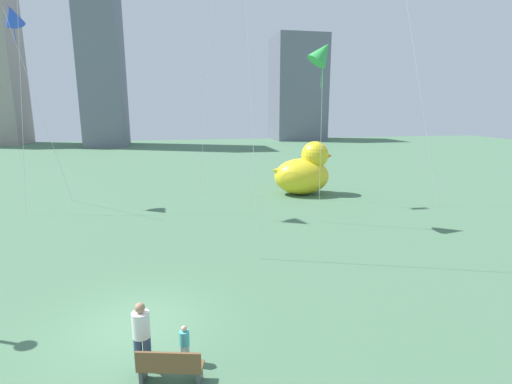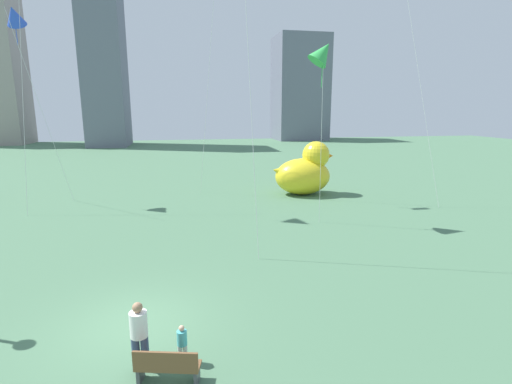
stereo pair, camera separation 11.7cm
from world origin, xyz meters
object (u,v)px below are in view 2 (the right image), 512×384
Objects in this scene: person_adult at (139,332)px; park_bench at (167,366)px; person_child at (182,342)px; kite_blue at (14,16)px; giant_inflatable_duck at (305,172)px; kite_green at (323,53)px.

park_bench is at bearing -48.42° from person_adult.
kite_blue reaches higher than person_child.
giant_inflatable_duck reaches higher than person_child.
kite_blue is at bearing 116.41° from person_child.
person_adult is 0.37× the size of giant_inflatable_duck.
park_bench is 0.33× the size of giant_inflatable_duck.
kite_green is (16.80, -7.94, -2.74)m from kite_blue.
giant_inflatable_duck reaches higher than person_adult.
kite_green reaches higher than park_bench.
giant_inflatable_duck reaches higher than park_bench.
kite_blue is at bearing 154.70° from kite_green.
person_adult is 20.56m from giant_inflatable_duck.
person_child is at bearing -1.08° from person_adult.
kite_green is at bearing 55.47° from person_child.
person_adult is (-0.65, 0.73, 0.48)m from park_bench.
giant_inflatable_duck is (10.07, 17.91, 0.70)m from person_adult.
park_bench is 0.12× the size of kite_blue.
person_adult reaches higher than person_child.
person_child is at bearing -63.59° from kite_blue.
park_bench is 16.31m from kite_green.
kite_green is (7.81, 11.56, 8.45)m from park_bench.
kite_green is at bearing 55.96° from park_bench.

